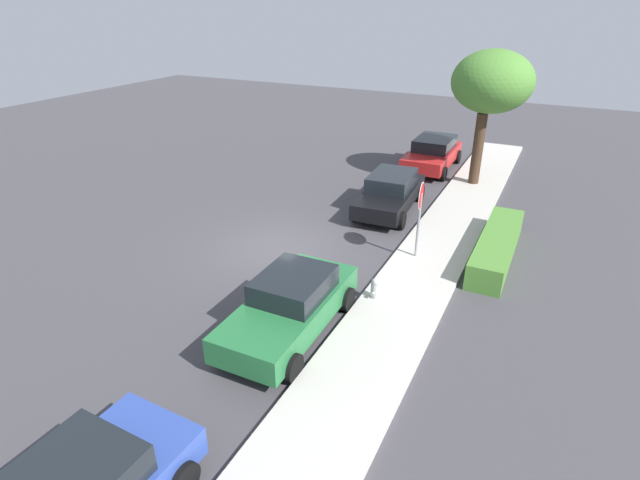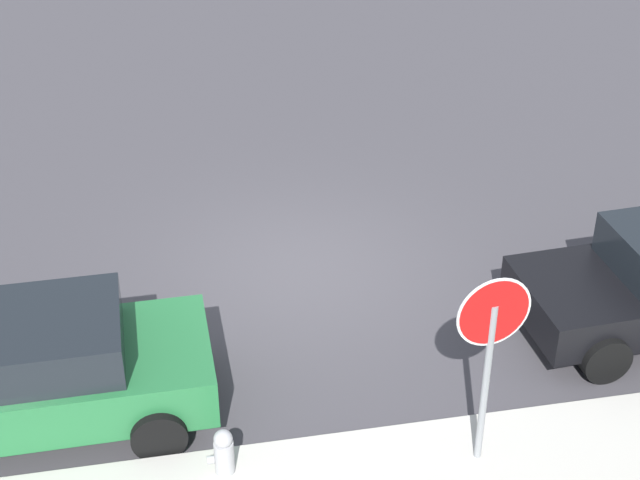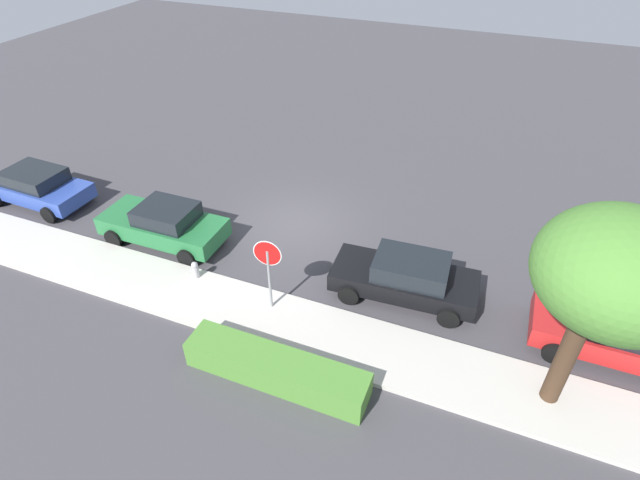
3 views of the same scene
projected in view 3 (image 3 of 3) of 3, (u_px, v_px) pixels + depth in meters
ground_plane at (294, 224)px, 18.40m from camera, size 60.00×60.00×0.00m
sidewalk_curb at (228, 306)px, 14.86m from camera, size 32.00×2.17×0.14m
stop_sign at (268, 264)px, 13.80m from camera, size 0.82×0.11×2.54m
parked_car_black at (406, 277)px, 14.90m from camera, size 4.42×2.14×1.44m
parked_car_green at (164, 224)px, 17.12m from camera, size 4.36×2.02×1.47m
parked_car_red at (622, 333)px, 13.09m from camera, size 4.32×2.09×1.44m
parked_car_blue at (37, 186)px, 19.17m from camera, size 4.15×2.10×1.39m
street_tree_near_corner at (617, 274)px, 9.60m from camera, size 3.24×3.24×5.59m
fire_hydrant at (196, 271)px, 15.70m from camera, size 0.30×0.22×0.72m
front_yard_hedge at (276, 369)px, 12.61m from camera, size 4.80×1.00×0.78m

